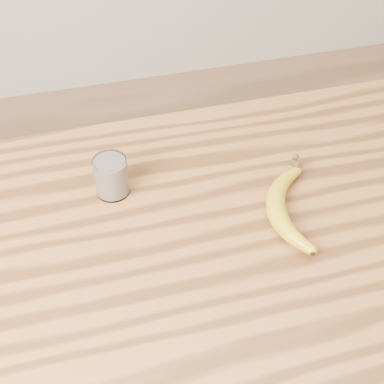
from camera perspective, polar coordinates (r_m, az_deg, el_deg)
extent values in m
cube|color=#9A5F30|center=(1.05, 4.09, -4.72)|extent=(1.20, 0.80, 0.04)
cylinder|color=brown|center=(1.61, -19.78, -9.99)|extent=(0.06, 0.06, 0.86)
cylinder|color=brown|center=(1.77, 16.69, -2.67)|extent=(0.06, 0.06, 0.86)
cylinder|color=white|center=(1.09, -8.61, 1.68)|extent=(0.07, 0.07, 0.09)
torus|color=white|center=(1.06, -8.84, 3.35)|extent=(0.07, 0.07, 0.00)
cylinder|color=beige|center=(1.09, -8.59, 1.61)|extent=(0.06, 0.06, 0.08)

